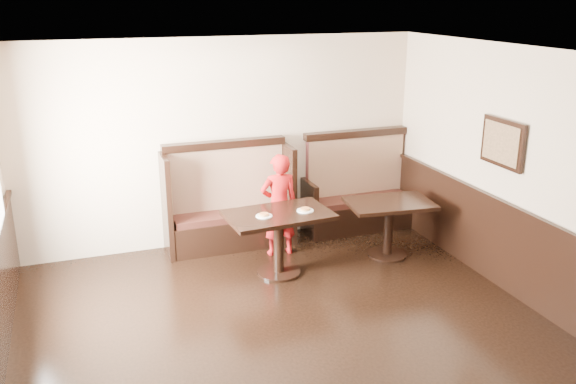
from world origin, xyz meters
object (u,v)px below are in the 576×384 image
booth_main (229,209)px  table_neighbor (389,215)px  booth_neighbor (358,197)px  child (279,205)px  table_main (279,227)px

booth_main → table_neighbor: bearing=-29.6°
booth_main → booth_neighbor: 1.95m
booth_neighbor → child: size_ratio=1.20×
booth_main → table_neighbor: 2.16m
table_neighbor → child: (-1.33, 0.55, 0.12)m
booth_main → child: booth_main is taller
table_neighbor → booth_main: bearing=156.5°
table_neighbor → table_main: bearing=-172.9°
child → table_main: bearing=72.2°
booth_neighbor → table_main: size_ratio=1.26×
table_neighbor → child: bearing=163.7°
booth_neighbor → table_neighbor: bearing=-93.8°
booth_main → table_main: (0.35, -1.10, 0.09)m
table_main → table_neighbor: (1.53, 0.03, -0.05)m
booth_neighbor → child: booth_neighbor is taller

